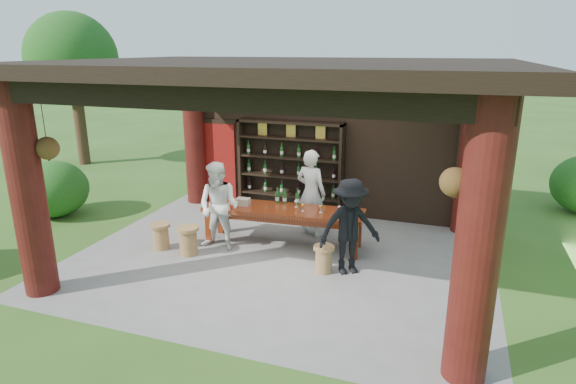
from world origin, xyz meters
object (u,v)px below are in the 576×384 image
(stool_near_right, at_px, (324,258))
(stool_near_left, at_px, (188,240))
(wine_shelf, at_px, (290,168))
(napkin_basket, at_px, (243,202))
(tasting_table, at_px, (283,214))
(host, at_px, (311,193))
(stool_far_left, at_px, (161,235))
(guest_man, at_px, (350,227))
(guest_woman, at_px, (219,206))

(stool_near_right, bearing_deg, stool_near_left, -177.55)
(wine_shelf, bearing_deg, napkin_basket, -99.18)
(tasting_table, relative_size, stool_near_right, 6.58)
(stool_near_left, height_order, napkin_basket, napkin_basket)
(wine_shelf, xyz_separation_m, host, (0.84, -1.14, -0.19))
(tasting_table, distance_m, stool_near_right, 1.44)
(stool_near_right, height_order, host, host)
(tasting_table, height_order, stool_far_left, tasting_table)
(tasting_table, relative_size, host, 1.76)
(tasting_table, distance_m, napkin_basket, 0.83)
(host, distance_m, guest_man, 1.85)
(host, bearing_deg, stool_near_right, 128.81)
(wine_shelf, distance_m, stool_far_left, 3.35)
(wine_shelf, distance_m, guest_man, 3.27)
(guest_woman, relative_size, guest_man, 1.02)
(guest_woman, bearing_deg, napkin_basket, 61.75)
(stool_far_left, bearing_deg, stool_near_left, -5.93)
(stool_near_right, height_order, guest_woman, guest_woman)
(tasting_table, relative_size, napkin_basket, 12.06)
(wine_shelf, distance_m, stool_near_right, 3.26)
(stool_near_left, distance_m, guest_man, 3.02)
(guest_woman, distance_m, guest_man, 2.55)
(stool_near_left, bearing_deg, guest_woman, 47.07)
(wine_shelf, distance_m, guest_woman, 2.48)
(wine_shelf, relative_size, host, 1.37)
(napkin_basket, bearing_deg, stool_far_left, -147.24)
(stool_far_left, height_order, napkin_basket, napkin_basket)
(stool_far_left, height_order, guest_woman, guest_woman)
(tasting_table, height_order, guest_man, guest_man)
(napkin_basket, bearing_deg, stool_near_left, -127.09)
(stool_near_right, xyz_separation_m, host, (-0.71, 1.61, 0.64))
(guest_woman, xyz_separation_m, guest_man, (2.54, -0.22, -0.01))
(tasting_table, relative_size, stool_far_left, 6.23)
(wine_shelf, height_order, napkin_basket, wine_shelf)
(stool_near_right, xyz_separation_m, stool_far_left, (-3.21, -0.04, 0.01))
(guest_man, bearing_deg, napkin_basket, 128.88)
(napkin_basket, bearing_deg, wine_shelf, 80.82)
(stool_near_right, xyz_separation_m, guest_woman, (-2.14, 0.35, 0.59))
(tasting_table, relative_size, guest_woman, 1.86)
(tasting_table, bearing_deg, napkin_basket, -174.64)
(guest_woman, bearing_deg, stool_near_right, -6.98)
(stool_near_left, relative_size, napkin_basket, 2.08)
(stool_near_left, xyz_separation_m, host, (1.85, 1.72, 0.60))
(stool_near_right, bearing_deg, tasting_table, 139.59)
(host, bearing_deg, stool_far_left, 48.40)
(tasting_table, bearing_deg, stool_near_right, -40.41)
(wine_shelf, height_order, tasting_table, wine_shelf)
(stool_near_left, xyz_separation_m, stool_near_right, (2.57, 0.11, -0.03))
(wine_shelf, bearing_deg, guest_man, -53.33)
(stool_near_left, xyz_separation_m, guest_woman, (0.42, 0.46, 0.56))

